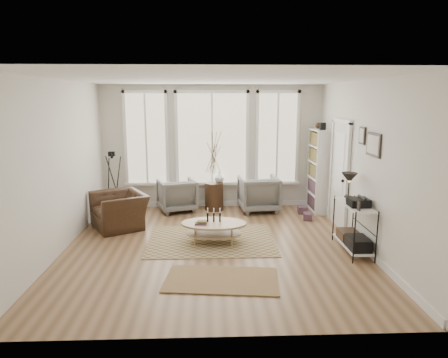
{
  "coord_description": "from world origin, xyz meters",
  "views": [
    {
      "loc": [
        -0.08,
        -6.71,
        2.58
      ],
      "look_at": [
        0.2,
        0.6,
        1.1
      ],
      "focal_mm": 32.0,
      "sensor_mm": 36.0,
      "label": 1
    }
  ],
  "objects_px": {
    "armchair_right": "(259,194)",
    "side_table": "(214,173)",
    "armchair_left": "(177,195)",
    "low_shelf": "(354,222)",
    "accent_chair": "(120,210)",
    "coffee_table": "(214,227)",
    "bookcase": "(318,170)"
  },
  "relations": [
    {
      "from": "armchair_left",
      "to": "bookcase",
      "type": "bearing_deg",
      "value": 159.4
    },
    {
      "from": "armchair_right",
      "to": "side_table",
      "type": "distance_m",
      "value": 1.14
    },
    {
      "from": "low_shelf",
      "to": "accent_chair",
      "type": "xyz_separation_m",
      "value": [
        -4.28,
        1.47,
        -0.16
      ]
    },
    {
      "from": "armchair_left",
      "to": "accent_chair",
      "type": "bearing_deg",
      "value": 28.94
    },
    {
      "from": "low_shelf",
      "to": "armchair_right",
      "type": "bearing_deg",
      "value": 116.95
    },
    {
      "from": "low_shelf",
      "to": "armchair_left",
      "type": "bearing_deg",
      "value": 140.65
    },
    {
      "from": "bookcase",
      "to": "side_table",
      "type": "xyz_separation_m",
      "value": [
        -2.4,
        0.17,
        -0.08
      ]
    },
    {
      "from": "bookcase",
      "to": "coffee_table",
      "type": "bearing_deg",
      "value": -140.49
    },
    {
      "from": "bookcase",
      "to": "low_shelf",
      "type": "bearing_deg",
      "value": -91.28
    },
    {
      "from": "bookcase",
      "to": "side_table",
      "type": "height_order",
      "value": "bookcase"
    },
    {
      "from": "coffee_table",
      "to": "accent_chair",
      "type": "xyz_separation_m",
      "value": [
        -1.9,
        0.96,
        0.06
      ]
    },
    {
      "from": "armchair_left",
      "to": "low_shelf",
      "type": "bearing_deg",
      "value": 122.05
    },
    {
      "from": "armchair_left",
      "to": "armchair_right",
      "type": "xyz_separation_m",
      "value": [
        1.91,
        -0.06,
        0.03
      ]
    },
    {
      "from": "side_table",
      "to": "low_shelf",
      "type": "bearing_deg",
      "value": -48.93
    },
    {
      "from": "bookcase",
      "to": "armchair_left",
      "type": "bearing_deg",
      "value": 178.0
    },
    {
      "from": "armchair_right",
      "to": "armchair_left",
      "type": "bearing_deg",
      "value": -7.63
    },
    {
      "from": "armchair_right",
      "to": "side_table",
      "type": "bearing_deg",
      "value": -12.11
    },
    {
      "from": "coffee_table",
      "to": "armchair_left",
      "type": "bearing_deg",
      "value": 111.26
    },
    {
      "from": "armchair_left",
      "to": "side_table",
      "type": "height_order",
      "value": "side_table"
    },
    {
      "from": "bookcase",
      "to": "accent_chair",
      "type": "xyz_separation_m",
      "value": [
        -4.34,
        -1.05,
        -0.6
      ]
    },
    {
      "from": "bookcase",
      "to": "armchair_right",
      "type": "distance_m",
      "value": 1.47
    },
    {
      "from": "coffee_table",
      "to": "armchair_right",
      "type": "height_order",
      "value": "armchair_right"
    },
    {
      "from": "armchair_right",
      "to": "accent_chair",
      "type": "xyz_separation_m",
      "value": [
        -2.98,
        -1.1,
        -0.05
      ]
    },
    {
      "from": "bookcase",
      "to": "coffee_table",
      "type": "relative_size",
      "value": 1.69
    },
    {
      "from": "low_shelf",
      "to": "accent_chair",
      "type": "height_order",
      "value": "low_shelf"
    },
    {
      "from": "bookcase",
      "to": "accent_chair",
      "type": "relative_size",
      "value": 1.9
    },
    {
      "from": "armchair_right",
      "to": "low_shelf",
      "type": "bearing_deg",
      "value": 111.26
    },
    {
      "from": "side_table",
      "to": "armchair_left",
      "type": "bearing_deg",
      "value": -176.61
    },
    {
      "from": "accent_chair",
      "to": "low_shelf",
      "type": "bearing_deg",
      "value": 41.26
    },
    {
      "from": "low_shelf",
      "to": "accent_chair",
      "type": "distance_m",
      "value": 4.53
    },
    {
      "from": "low_shelf",
      "to": "armchair_left",
      "type": "relative_size",
      "value": 1.58
    },
    {
      "from": "coffee_table",
      "to": "armchair_left",
      "type": "relative_size",
      "value": 1.48
    }
  ]
}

